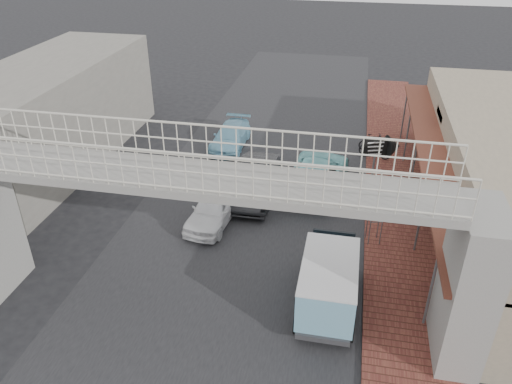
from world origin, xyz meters
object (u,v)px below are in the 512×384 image
at_px(angkot_far, 231,136).
at_px(angkot_van, 329,278).
at_px(angkot_curb, 317,173).
at_px(street_clock, 379,196).
at_px(dark_sedan, 256,181).
at_px(white_hatchback, 214,208).
at_px(arrow_sign, 391,147).
at_px(motorcycle_near, 375,149).
at_px(motorcycle_far, 373,142).

height_order(angkot_far, angkot_van, angkot_van).
relative_size(angkot_curb, street_clock, 2.10).
bearing_deg(angkot_curb, dark_sedan, 36.24).
height_order(white_hatchback, arrow_sign, arrow_sign).
bearing_deg(angkot_curb, motorcycle_near, -119.71).
xyz_separation_m(white_hatchback, angkot_van, (5.09, -4.32, 0.59)).
relative_size(dark_sedan, motorcycle_near, 2.77).
distance_m(dark_sedan, arrow_sign, 6.24).
bearing_deg(motorcycle_near, angkot_far, 106.39).
distance_m(dark_sedan, angkot_far, 5.69).
relative_size(white_hatchback, arrow_sign, 1.34).
distance_m(angkot_van, motorcycle_far, 12.88).
relative_size(angkot_curb, motorcycle_far, 3.35).
relative_size(angkot_far, street_clock, 1.65).
bearing_deg(motorcycle_near, angkot_curb, 159.61).
distance_m(motorcycle_far, street_clock, 8.88).
xyz_separation_m(dark_sedan, angkot_far, (-2.46, 5.12, -0.19)).
bearing_deg(dark_sedan, street_clock, -28.43).
height_order(angkot_curb, arrow_sign, arrow_sign).
distance_m(angkot_curb, motorcycle_far, 5.25).
relative_size(motorcycle_far, street_clock, 0.63).
relative_size(white_hatchback, angkot_van, 0.96).
bearing_deg(motorcycle_far, angkot_far, 82.21).
relative_size(street_clock, arrow_sign, 0.87).
height_order(angkot_van, motorcycle_far, angkot_van).
distance_m(white_hatchback, angkot_far, 7.69).
distance_m(motorcycle_near, motorcycle_far, 0.93).
bearing_deg(angkot_curb, motorcycle_far, -112.79).
bearing_deg(street_clock, motorcycle_far, 76.57).
xyz_separation_m(motorcycle_near, motorcycle_far, (-0.09, 0.92, 0.02)).
height_order(angkot_curb, motorcycle_near, angkot_curb).
xyz_separation_m(dark_sedan, motorcycle_far, (5.30, 5.98, -0.21)).
xyz_separation_m(street_clock, arrow_sign, (0.58, 4.07, 0.24)).
xyz_separation_m(angkot_curb, motorcycle_near, (2.75, 3.61, -0.18)).
height_order(angkot_van, motorcycle_near, angkot_van).
relative_size(white_hatchback, motorcycle_near, 2.23).
relative_size(angkot_far, arrow_sign, 1.44).
relative_size(white_hatchback, motorcycle_far, 2.45).
bearing_deg(arrow_sign, angkot_van, -122.85).
xyz_separation_m(angkot_curb, motorcycle_far, (2.65, 4.53, -0.16)).
xyz_separation_m(dark_sedan, street_clock, (5.30, -2.76, 1.39)).
height_order(white_hatchback, angkot_curb, angkot_curb).
relative_size(angkot_curb, motorcycle_near, 3.05).
bearing_deg(angkot_curb, white_hatchback, 52.44).
xyz_separation_m(dark_sedan, angkot_van, (3.80, -6.79, 0.46)).
height_order(angkot_curb, angkot_far, angkot_curb).
bearing_deg(dark_sedan, motorcycle_near, 42.21).
bearing_deg(arrow_sign, street_clock, -116.55).
bearing_deg(angkot_far, white_hatchback, -80.90).
relative_size(angkot_van, street_clock, 1.60).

